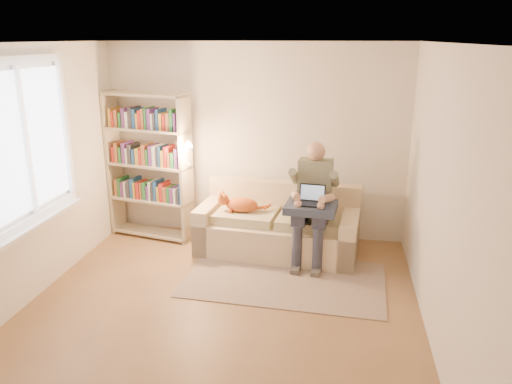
% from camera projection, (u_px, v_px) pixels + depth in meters
% --- Properties ---
extents(floor, '(4.50, 4.50, 0.00)m').
position_uv_depth(floor, '(217.00, 317.00, 4.93)').
color(floor, brown).
rests_on(floor, ground).
extents(ceiling, '(4.00, 4.50, 0.02)m').
position_uv_depth(ceiling, '(210.00, 43.00, 4.16)').
color(ceiling, white).
rests_on(ceiling, wall_back).
extents(wall_left, '(0.02, 4.50, 2.60)m').
position_uv_depth(wall_left, '(15.00, 181.00, 4.87)').
color(wall_left, silver).
rests_on(wall_left, floor).
extents(wall_right, '(0.02, 4.50, 2.60)m').
position_uv_depth(wall_right, '(443.00, 203.00, 4.23)').
color(wall_right, silver).
rests_on(wall_right, floor).
extents(wall_back, '(4.00, 0.02, 2.60)m').
position_uv_depth(wall_back, '(256.00, 142.00, 6.66)').
color(wall_back, silver).
rests_on(wall_back, floor).
extents(wall_front, '(4.00, 0.02, 2.60)m').
position_uv_depth(wall_front, '(100.00, 326.00, 2.43)').
color(wall_front, silver).
rests_on(wall_front, floor).
extents(window, '(0.12, 1.52, 1.69)m').
position_uv_depth(window, '(31.00, 169.00, 5.02)').
color(window, white).
rests_on(window, wall_left).
extents(sofa, '(2.07, 1.07, 0.85)m').
position_uv_depth(sofa, '(278.00, 228.00, 6.37)').
color(sofa, beige).
rests_on(sofa, floor).
extents(person, '(0.46, 0.68, 1.46)m').
position_uv_depth(person, '(313.00, 197.00, 5.97)').
color(person, slate).
rests_on(person, sofa).
extents(cat, '(0.63, 0.25, 0.23)m').
position_uv_depth(cat, '(239.00, 204.00, 6.27)').
color(cat, orange).
rests_on(cat, sofa).
extents(blanket, '(0.63, 0.53, 0.09)m').
position_uv_depth(blanket, '(311.00, 207.00, 5.86)').
color(blanket, '#2A344A').
rests_on(blanket, person).
extents(laptop, '(0.32, 0.28, 0.27)m').
position_uv_depth(laptop, '(312.00, 199.00, 5.84)').
color(laptop, black).
rests_on(laptop, blanket).
extents(bookshelf, '(1.30, 0.62, 1.98)m').
position_uv_depth(bookshelf, '(149.00, 159.00, 6.62)').
color(bookshelf, '#B8AC8B').
rests_on(bookshelf, floor).
extents(rug, '(2.30, 1.43, 0.01)m').
position_uv_depth(rug, '(285.00, 279.00, 5.68)').
color(rug, gray).
rests_on(rug, floor).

